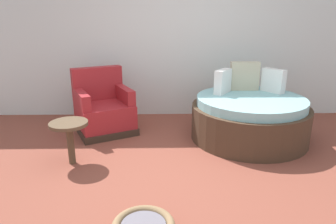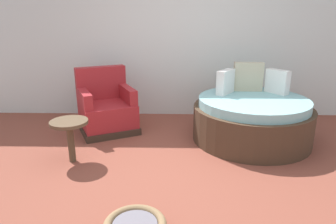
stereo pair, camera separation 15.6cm
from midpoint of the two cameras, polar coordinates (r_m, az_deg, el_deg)
The scene contains 5 objects.
ground_plane at distance 3.42m, azimuth 0.16°, elevation -11.94°, with size 8.00×8.00×0.02m, color brown.
back_wall at distance 5.22m, azimuth -0.40°, elevation 14.92°, with size 8.00×0.12×2.86m, color silver.
round_daybed at distance 4.41m, azimuth 14.14°, elevation -0.96°, with size 1.63×1.63×1.03m.
red_armchair at distance 4.67m, azimuth -13.07°, elevation 0.41°, with size 1.07×1.07×0.94m.
side_table at distance 3.69m, azimuth -19.36°, elevation -3.20°, with size 0.44×0.44×0.52m.
Camera 1 is at (-0.15, -2.97, 1.68)m, focal length 32.19 mm.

